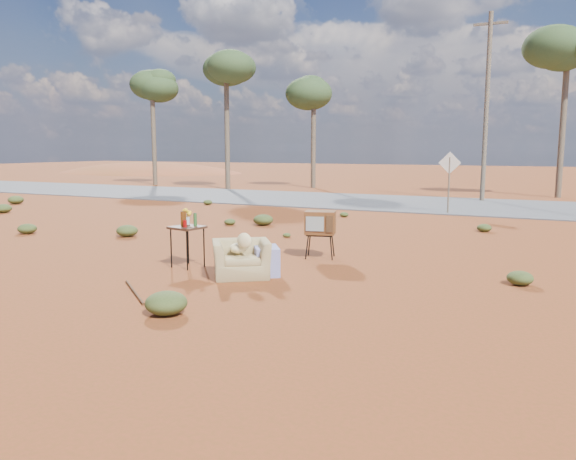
% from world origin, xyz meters
% --- Properties ---
extents(ground, '(140.00, 140.00, 0.00)m').
position_xyz_m(ground, '(0.00, 0.00, 0.00)').
color(ground, maroon).
rests_on(ground, ground).
extents(highway, '(140.00, 7.00, 0.04)m').
position_xyz_m(highway, '(0.00, 15.00, 0.02)').
color(highway, '#565659').
rests_on(highway, ground).
extents(dirt_mound, '(26.00, 18.00, 2.00)m').
position_xyz_m(dirt_mound, '(-30.00, 34.00, 0.00)').
color(dirt_mound, '#9A3F25').
rests_on(dirt_mound, ground).
extents(armchair, '(1.31, 1.30, 0.89)m').
position_xyz_m(armchair, '(-0.05, 0.35, 0.42)').
color(armchair, '#9A8454').
rests_on(armchair, ground).
extents(tv_unit, '(0.74, 0.65, 1.00)m').
position_xyz_m(tv_unit, '(0.51, 2.52, 0.75)').
color(tv_unit, black).
rests_on(tv_unit, ground).
extents(side_table, '(0.66, 0.66, 1.12)m').
position_xyz_m(side_table, '(-1.51, 0.59, 0.83)').
color(side_table, '#392014').
rests_on(side_table, ground).
extents(rusty_bar, '(1.24, 1.03, 0.04)m').
position_xyz_m(rusty_bar, '(-1.07, -1.49, 0.02)').
color(rusty_bar, '#4F2B15').
rests_on(rusty_bar, ground).
extents(road_sign, '(0.78, 0.06, 2.19)m').
position_xyz_m(road_sign, '(1.50, 12.00, 1.50)').
color(road_sign, brown).
rests_on(road_sign, ground).
extents(eucalyptus_far_left, '(3.20, 3.20, 7.10)m').
position_xyz_m(eucalyptus_far_left, '(-18.00, 20.00, 5.94)').
color(eucalyptus_far_left, brown).
rests_on(eucalyptus_far_left, ground).
extents(eucalyptus_left, '(3.20, 3.20, 8.10)m').
position_xyz_m(eucalyptus_left, '(-12.00, 19.00, 6.92)').
color(eucalyptus_left, brown).
rests_on(eucalyptus_left, ground).
extents(eucalyptus_near_left, '(3.20, 3.20, 6.60)m').
position_xyz_m(eucalyptus_near_left, '(-8.00, 22.00, 5.45)').
color(eucalyptus_near_left, brown).
rests_on(eucalyptus_near_left, ground).
extents(eucalyptus_center, '(3.20, 3.20, 7.60)m').
position_xyz_m(eucalyptus_center, '(5.00, 21.00, 6.43)').
color(eucalyptus_center, brown).
rests_on(eucalyptus_center, ground).
extents(utility_pole_center, '(1.40, 0.20, 8.00)m').
position_xyz_m(utility_pole_center, '(2.00, 17.50, 4.15)').
color(utility_pole_center, brown).
rests_on(utility_pole_center, ground).
extents(scrub_patch, '(17.49, 8.07, 0.33)m').
position_xyz_m(scrub_patch, '(-0.82, 4.41, 0.14)').
color(scrub_patch, '#434E22').
rests_on(scrub_patch, ground).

